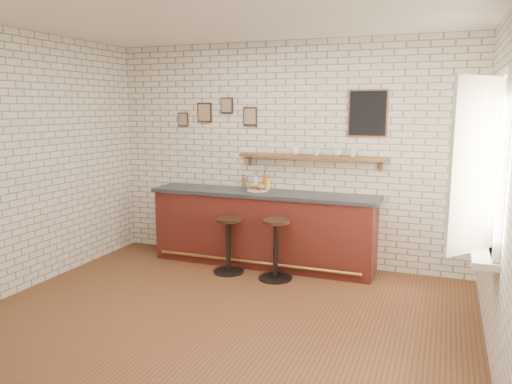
# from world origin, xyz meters

# --- Properties ---
(ground) EXTENTS (5.00, 5.00, 0.00)m
(ground) POSITION_xyz_m (0.00, 0.00, 0.00)
(ground) COLOR brown
(ground) RESTS_ON ground
(bar_counter) EXTENTS (3.10, 0.65, 1.01)m
(bar_counter) POSITION_xyz_m (-0.21, 1.70, 0.51)
(bar_counter) COLOR #521A15
(bar_counter) RESTS_ON ground
(sandwich_plate) EXTENTS (0.28, 0.28, 0.01)m
(sandwich_plate) POSITION_xyz_m (-0.30, 1.73, 1.02)
(sandwich_plate) COLOR white
(sandwich_plate) RESTS_ON bar_counter
(ciabatta_sandwich) EXTENTS (0.26, 0.19, 0.08)m
(ciabatta_sandwich) POSITION_xyz_m (-0.29, 1.73, 1.06)
(ciabatta_sandwich) COLOR tan
(ciabatta_sandwich) RESTS_ON sandwich_plate
(potato_chips) EXTENTS (0.25, 0.17, 0.00)m
(potato_chips) POSITION_xyz_m (-0.32, 1.73, 1.02)
(potato_chips) COLOR #CA8C47
(potato_chips) RESTS_ON sandwich_plate
(bitters_bottle_brown) EXTENTS (0.06, 0.06, 0.19)m
(bitters_bottle_brown) POSITION_xyz_m (-0.57, 1.89, 1.09)
(bitters_bottle_brown) COLOR brown
(bitters_bottle_brown) RESTS_ON bar_counter
(bitters_bottle_white) EXTENTS (0.05, 0.05, 0.21)m
(bitters_bottle_white) POSITION_xyz_m (-0.39, 1.89, 1.10)
(bitters_bottle_white) COLOR white
(bitters_bottle_white) RESTS_ON bar_counter
(bitters_bottle_amber) EXTENTS (0.06, 0.06, 0.26)m
(bitters_bottle_amber) POSITION_xyz_m (-0.25, 1.89, 1.11)
(bitters_bottle_amber) COLOR #9F4E19
(bitters_bottle_amber) RESTS_ON bar_counter
(condiment_bottle_yellow) EXTENTS (0.05, 0.05, 0.17)m
(condiment_bottle_yellow) POSITION_xyz_m (-0.20, 1.89, 1.08)
(condiment_bottle_yellow) COLOR yellow
(condiment_bottle_yellow) RESTS_ON bar_counter
(bar_stool_left) EXTENTS (0.40, 0.40, 0.72)m
(bar_stool_left) POSITION_xyz_m (-0.51, 1.22, 0.39)
(bar_stool_left) COLOR black
(bar_stool_left) RESTS_ON ground
(bar_stool_right) EXTENTS (0.43, 0.43, 0.76)m
(bar_stool_right) POSITION_xyz_m (0.14, 1.20, 0.41)
(bar_stool_right) COLOR black
(bar_stool_right) RESTS_ON ground
(wall_shelf) EXTENTS (2.00, 0.18, 0.18)m
(wall_shelf) POSITION_xyz_m (0.40, 1.90, 1.48)
(wall_shelf) COLOR brown
(wall_shelf) RESTS_ON ground
(shelf_cup_a) EXTENTS (0.17, 0.17, 0.10)m
(shelf_cup_a) POSITION_xyz_m (0.18, 1.90, 1.55)
(shelf_cup_a) COLOR white
(shelf_cup_a) RESTS_ON wall_shelf
(shelf_cup_b) EXTENTS (0.13, 0.13, 0.09)m
(shelf_cup_b) POSITION_xyz_m (0.47, 1.90, 1.54)
(shelf_cup_b) COLOR white
(shelf_cup_b) RESTS_ON wall_shelf
(shelf_cup_c) EXTENTS (0.12, 0.12, 0.09)m
(shelf_cup_c) POSITION_xyz_m (0.74, 1.90, 1.55)
(shelf_cup_c) COLOR white
(shelf_cup_c) RESTS_ON wall_shelf
(shelf_cup_d) EXTENTS (0.10, 0.10, 0.09)m
(shelf_cup_d) POSITION_xyz_m (0.94, 1.90, 1.55)
(shelf_cup_d) COLOR white
(shelf_cup_d) RESTS_ON wall_shelf
(back_wall_decor) EXTENTS (2.96, 0.02, 0.56)m
(back_wall_decor) POSITION_xyz_m (0.23, 1.98, 2.05)
(back_wall_decor) COLOR black
(back_wall_decor) RESTS_ON ground
(window_sill) EXTENTS (0.20, 1.35, 0.06)m
(window_sill) POSITION_xyz_m (2.40, 0.30, 0.90)
(window_sill) COLOR white
(window_sill) RESTS_ON ground
(casement_window) EXTENTS (0.40, 1.30, 1.56)m
(casement_window) POSITION_xyz_m (2.36, 0.30, 1.65)
(casement_window) COLOR white
(casement_window) RESTS_ON ground
(book_lower) EXTENTS (0.22, 0.25, 0.02)m
(book_lower) POSITION_xyz_m (2.38, 0.27, 0.94)
(book_lower) COLOR tan
(book_lower) RESTS_ON window_sill
(book_upper) EXTENTS (0.16, 0.22, 0.02)m
(book_upper) POSITION_xyz_m (2.38, 0.30, 0.96)
(book_upper) COLOR tan
(book_upper) RESTS_ON book_lower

